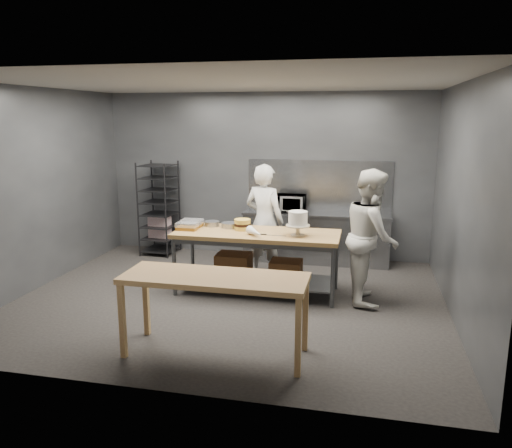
{
  "coord_description": "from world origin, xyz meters",
  "views": [
    {
      "loc": [
        1.83,
        -6.52,
        2.57
      ],
      "look_at": [
        0.31,
        0.33,
        1.05
      ],
      "focal_mm": 35.0,
      "sensor_mm": 36.0,
      "label": 1
    }
  ],
  "objects": [
    {
      "name": "ground",
      "position": [
        0.0,
        0.0,
        0.0
      ],
      "size": [
        6.0,
        6.0,
        0.0
      ],
      "primitive_type": "plane",
      "color": "black",
      "rests_on": "ground"
    },
    {
      "name": "back_wall",
      "position": [
        0.0,
        2.5,
        1.5
      ],
      "size": [
        6.0,
        0.04,
        3.0
      ],
      "primitive_type": "cube",
      "color": "#4C4F54",
      "rests_on": "ground"
    },
    {
      "name": "work_table",
      "position": [
        0.3,
        0.39,
        0.57
      ],
      "size": [
        2.4,
        0.9,
        0.92
      ],
      "color": "olive",
      "rests_on": "ground"
    },
    {
      "name": "near_counter",
      "position": [
        0.29,
        -1.64,
        0.81
      ],
      "size": [
        2.0,
        0.7,
        0.9
      ],
      "color": "#91623C",
      "rests_on": "ground"
    },
    {
      "name": "back_counter",
      "position": [
        1.0,
        2.18,
        0.45
      ],
      "size": [
        2.6,
        0.6,
        0.9
      ],
      "color": "slate",
      "rests_on": "ground"
    },
    {
      "name": "splashback_panel",
      "position": [
        1.0,
        2.48,
        1.35
      ],
      "size": [
        2.6,
        0.02,
        0.9
      ],
      "primitive_type": "cube",
      "color": "slate",
      "rests_on": "back_counter"
    },
    {
      "name": "speed_rack",
      "position": [
        -1.95,
        2.1,
        0.86
      ],
      "size": [
        0.63,
        0.68,
        1.75
      ],
      "color": "black",
      "rests_on": "ground"
    },
    {
      "name": "chef_behind",
      "position": [
        0.26,
        1.17,
        0.92
      ],
      "size": [
        0.77,
        0.63,
        1.84
      ],
      "primitive_type": "imported",
      "rotation": [
        0.0,
        0.0,
        2.82
      ],
      "color": "silver",
      "rests_on": "ground"
    },
    {
      "name": "chef_right",
      "position": [
        1.94,
        0.4,
        0.94
      ],
      "size": [
        0.79,
        0.97,
        1.88
      ],
      "primitive_type": "imported",
      "rotation": [
        0.0,
        0.0,
        1.66
      ],
      "color": "silver",
      "rests_on": "ground"
    },
    {
      "name": "microwave",
      "position": [
        0.52,
        2.18,
        1.05
      ],
      "size": [
        0.54,
        0.37,
        0.3
      ],
      "primitive_type": "imported",
      "color": "black",
      "rests_on": "back_counter"
    },
    {
      "name": "frosted_cake_stand",
      "position": [
        0.92,
        0.27,
        1.15
      ],
      "size": [
        0.34,
        0.34,
        0.35
      ],
      "color": "#B8AC93",
      "rests_on": "work_table"
    },
    {
      "name": "layer_cake",
      "position": [
        0.07,
        0.48,
        1.0
      ],
      "size": [
        0.24,
        0.24,
        0.16
      ],
      "color": "gold",
      "rests_on": "work_table"
    },
    {
      "name": "cake_pans",
      "position": [
        -0.47,
        0.57,
        0.96
      ],
      "size": [
        0.85,
        0.38,
        0.07
      ],
      "color": "gray",
      "rests_on": "work_table"
    },
    {
      "name": "piping_bag",
      "position": [
        0.35,
        0.1,
        0.98
      ],
      "size": [
        0.33,
        0.37,
        0.12
      ],
      "primitive_type": "cone",
      "rotation": [
        1.57,
        0.0,
        0.66
      ],
      "color": "silver",
      "rests_on": "work_table"
    },
    {
      "name": "offset_spatula",
      "position": [
        0.53,
        0.22,
        0.93
      ],
      "size": [
        0.36,
        0.02,
        0.02
      ],
      "color": "slate",
      "rests_on": "work_table"
    },
    {
      "name": "pastry_clamshells",
      "position": [
        -0.73,
        0.42,
        0.98
      ],
      "size": [
        0.31,
        0.45,
        0.11
      ],
      "color": "#8F5F1C",
      "rests_on": "work_table"
    }
  ]
}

